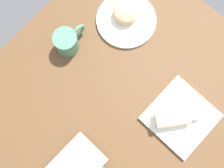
{
  "coord_description": "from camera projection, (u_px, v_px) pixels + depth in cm",
  "views": [
    {
      "loc": [
        -10.17,
        -10.21,
        109.87
      ],
      "look_at": [
        6.08,
        4.43,
        7.0
      ],
      "focal_mm": 47.42,
      "sensor_mm": 36.0,
      "label": 1
    }
  ],
  "objects": [
    {
      "name": "sauce_cup",
      "position": [
        195.0,
        113.0,
        1.03
      ],
      "size": [
        5.34,
        5.34,
        2.72
      ],
      "color": "silver",
      "rests_on": "square_plate"
    },
    {
      "name": "breakfast_wrap",
      "position": [
        172.0,
        119.0,
        1.01
      ],
      "size": [
        12.72,
        11.87,
        5.74
      ],
      "primitive_type": "cylinder",
      "rotation": [
        1.57,
        0.0,
        0.89
      ],
      "color": "beige",
      "rests_on": "square_plate"
    },
    {
      "name": "scone_pastry",
      "position": [
        125.0,
        13.0,
        1.1
      ],
      "size": [
        11.86,
        12.05,
        5.34
      ],
      "primitive_type": "ellipsoid",
      "rotation": [
        0.0,
        0.0,
        5.16
      ],
      "color": "tan",
      "rests_on": "round_plate"
    },
    {
      "name": "square_plate",
      "position": [
        181.0,
        117.0,
        1.05
      ],
      "size": [
        21.85,
        21.85,
        1.6
      ],
      "primitive_type": "cube",
      "rotation": [
        0.0,
        0.0,
        -0.02
      ],
      "color": "white",
      "rests_on": "dining_table"
    },
    {
      "name": "dining_table",
      "position": [
        110.0,
        107.0,
        1.09
      ],
      "size": [
        110.0,
        90.0,
        4.0
      ],
      "primitive_type": "cube",
      "color": "brown",
      "rests_on": "ground"
    },
    {
      "name": "coffee_mug",
      "position": [
        67.0,
        41.0,
        1.07
      ],
      "size": [
        13.37,
        8.61,
        8.92
      ],
      "color": "#4C8C6B",
      "rests_on": "dining_table"
    },
    {
      "name": "round_plate",
      "position": [
        126.0,
        20.0,
        1.13
      ],
      "size": [
        22.8,
        22.8,
        1.4
      ],
      "primitive_type": "cylinder",
      "color": "white",
      "rests_on": "dining_table"
    }
  ]
}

